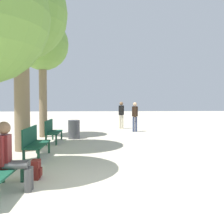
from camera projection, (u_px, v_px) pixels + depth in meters
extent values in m
plane|color=beige|center=(124.00, 195.00, 4.41)|extent=(80.00, 80.00, 0.00)
cube|color=#19422D|center=(22.00, 173.00, 5.10)|extent=(0.06, 0.06, 0.39)
cube|color=#19422D|center=(3.00, 173.00, 5.08)|extent=(0.06, 0.06, 0.39)
cube|color=#144733|center=(38.00, 144.00, 7.27)|extent=(0.47, 1.55, 0.04)
cube|color=#144733|center=(30.00, 135.00, 7.24)|extent=(0.04, 1.55, 0.49)
cube|color=#19422D|center=(39.00, 157.00, 6.56)|extent=(0.06, 0.06, 0.39)
cube|color=#19422D|center=(49.00, 147.00, 8.02)|extent=(0.06, 0.06, 0.39)
cube|color=#19422D|center=(24.00, 157.00, 6.53)|extent=(0.06, 0.06, 0.39)
cube|color=#19422D|center=(37.00, 147.00, 7.99)|extent=(0.06, 0.06, 0.39)
cube|color=#144733|center=(54.00, 132.00, 10.18)|extent=(0.47, 1.55, 0.04)
cube|color=#144733|center=(49.00, 126.00, 10.16)|extent=(0.04, 1.55, 0.49)
cube|color=#19422D|center=(56.00, 140.00, 9.47)|extent=(0.06, 0.06, 0.39)
cube|color=#19422D|center=(61.00, 135.00, 10.93)|extent=(0.06, 0.06, 0.39)
cube|color=#19422D|center=(46.00, 140.00, 9.45)|extent=(0.06, 0.06, 0.39)
cube|color=#19422D|center=(53.00, 135.00, 10.91)|extent=(0.06, 0.06, 0.39)
cylinder|color=#7A664C|center=(22.00, 95.00, 8.37)|extent=(0.51, 0.51, 3.76)
sphere|color=olive|center=(21.00, 13.00, 8.26)|extent=(3.08, 3.08, 3.08)
cylinder|color=#7A664C|center=(43.00, 98.00, 11.71)|extent=(0.37, 0.37, 3.68)
sphere|color=olive|center=(42.00, 44.00, 11.61)|extent=(2.41, 2.41, 2.41)
cylinder|color=#4C4C4C|center=(15.00, 166.00, 4.51)|extent=(0.44, 0.13, 0.13)
cylinder|color=#4C4C4C|center=(28.00, 181.00, 4.53)|extent=(0.13, 0.13, 0.43)
cylinder|color=#4C4C4C|center=(18.00, 164.00, 4.66)|extent=(0.44, 0.13, 0.13)
cylinder|color=#4C4C4C|center=(30.00, 178.00, 4.69)|extent=(0.13, 0.13, 0.43)
cube|color=maroon|center=(4.00, 151.00, 4.56)|extent=(0.20, 0.24, 0.62)
cylinder|color=maroon|center=(2.00, 151.00, 4.43)|extent=(0.09, 0.09, 0.56)
cylinder|color=maroon|center=(7.00, 149.00, 4.69)|extent=(0.09, 0.09, 0.56)
sphere|color=brown|center=(4.00, 128.00, 4.54)|extent=(0.24, 0.24, 0.24)
cube|color=maroon|center=(35.00, 169.00, 5.33)|extent=(0.17, 0.29, 0.40)
cube|color=maroon|center=(41.00, 172.00, 5.34)|extent=(0.04, 0.20, 0.18)
cylinder|color=beige|center=(120.00, 122.00, 15.41)|extent=(0.12, 0.12, 0.84)
cylinder|color=beige|center=(122.00, 122.00, 15.42)|extent=(0.12, 0.12, 0.84)
cube|color=black|center=(121.00, 110.00, 15.39)|extent=(0.28, 0.25, 0.59)
cylinder|color=black|center=(119.00, 110.00, 15.38)|extent=(0.09, 0.09, 0.56)
cylinder|color=black|center=(123.00, 110.00, 15.40)|extent=(0.09, 0.09, 0.56)
sphere|color=brown|center=(121.00, 104.00, 15.37)|extent=(0.23, 0.23, 0.23)
cylinder|color=#384260|center=(134.00, 124.00, 13.80)|extent=(0.12, 0.12, 0.82)
cylinder|color=#384260|center=(136.00, 124.00, 13.81)|extent=(0.12, 0.12, 0.82)
cube|color=black|center=(135.00, 112.00, 13.77)|extent=(0.22, 0.25, 0.58)
cylinder|color=black|center=(133.00, 111.00, 13.76)|extent=(0.09, 0.09, 0.55)
cylinder|color=black|center=(137.00, 111.00, 13.78)|extent=(0.09, 0.09, 0.55)
sphere|color=tan|center=(135.00, 104.00, 13.76)|extent=(0.22, 0.22, 0.22)
cylinder|color=#4C4C51|center=(74.00, 129.00, 11.21)|extent=(0.52, 0.52, 0.83)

